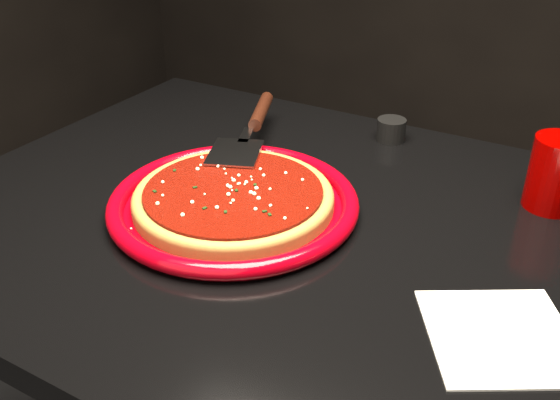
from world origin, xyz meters
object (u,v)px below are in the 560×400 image
object	(u,v)px
pizza_server	(251,128)
cup	(556,173)
plate	(234,203)
ramekin	(391,130)

from	to	relation	value
pizza_server	cup	xyz separation A→B (m)	(0.48, 0.06, 0.01)
plate	cup	world-z (taller)	cup
plate	cup	distance (m)	0.46
cup	ramekin	world-z (taller)	cup
pizza_server	ramekin	bearing A→B (deg)	19.38
ramekin	plate	bearing A→B (deg)	-106.77
plate	ramekin	distance (m)	0.36
cup	pizza_server	bearing A→B (deg)	-172.59
plate	ramekin	world-z (taller)	ramekin
plate	pizza_server	distance (m)	0.20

